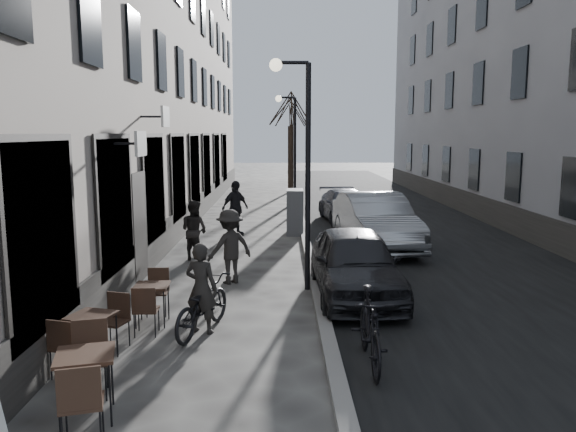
{
  "coord_description": "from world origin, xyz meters",
  "views": [
    {
      "loc": [
        -0.58,
        -6.33,
        3.52
      ],
      "look_at": [
        -0.45,
        5.2,
        1.8
      ],
      "focal_mm": 35.0,
      "sensor_mm": 36.0,
      "label": 1
    }
  ],
  "objects_px": {
    "tree_far": "(290,113)",
    "car_mid": "(375,221)",
    "streetlamp_near": "(300,149)",
    "bistro_set_b": "(92,333)",
    "pedestrian_mid": "(230,247)",
    "bicycle": "(202,305)",
    "pedestrian_far": "(235,208)",
    "moped": "(370,329)",
    "bistro_set_c": "(152,300)",
    "tree_near": "(291,108)",
    "streetlamp_far": "(291,141)",
    "car_near": "(355,263)",
    "bistro_set_a": "(86,379)",
    "pedestrian_near": "(194,230)",
    "car_far": "(346,206)",
    "utility_cabinet": "(295,212)"
  },
  "relations": [
    {
      "from": "tree_far",
      "to": "bistro_set_b",
      "type": "height_order",
      "value": "tree_far"
    },
    {
      "from": "pedestrian_far",
      "to": "streetlamp_near",
      "type": "bearing_deg",
      "value": -118.29
    },
    {
      "from": "bistro_set_a",
      "to": "car_near",
      "type": "xyz_separation_m",
      "value": [
        3.99,
        5.19,
        0.22
      ]
    },
    {
      "from": "moped",
      "to": "bistro_set_c",
      "type": "bearing_deg",
      "value": 153.18
    },
    {
      "from": "tree_far",
      "to": "car_mid",
      "type": "xyz_separation_m",
      "value": [
        2.4,
        -16.38,
        -3.83
      ]
    },
    {
      "from": "bistro_set_a",
      "to": "car_near",
      "type": "relative_size",
      "value": 0.4
    },
    {
      "from": "pedestrian_mid",
      "to": "pedestrian_far",
      "type": "height_order",
      "value": "pedestrian_far"
    },
    {
      "from": "tree_near",
      "to": "tree_far",
      "type": "height_order",
      "value": "same"
    },
    {
      "from": "streetlamp_far",
      "to": "pedestrian_near",
      "type": "xyz_separation_m",
      "value": [
        -2.83,
        -9.01,
        -2.32
      ]
    },
    {
      "from": "bistro_set_b",
      "to": "streetlamp_far",
      "type": "bearing_deg",
      "value": 95.2
    },
    {
      "from": "pedestrian_mid",
      "to": "moped",
      "type": "bearing_deg",
      "value": 84.46
    },
    {
      "from": "car_mid",
      "to": "pedestrian_near",
      "type": "bearing_deg",
      "value": -168.43
    },
    {
      "from": "pedestrian_near",
      "to": "car_mid",
      "type": "xyz_separation_m",
      "value": [
        5.31,
        1.63,
        -0.0
      ]
    },
    {
      "from": "bicycle",
      "to": "pedestrian_near",
      "type": "bearing_deg",
      "value": -60.88
    },
    {
      "from": "utility_cabinet",
      "to": "car_near",
      "type": "relative_size",
      "value": 0.36
    },
    {
      "from": "pedestrian_mid",
      "to": "bicycle",
      "type": "bearing_deg",
      "value": 52.95
    },
    {
      "from": "streetlamp_far",
      "to": "bicycle",
      "type": "bearing_deg",
      "value": -97.05
    },
    {
      "from": "bistro_set_a",
      "to": "pedestrian_near",
      "type": "height_order",
      "value": "pedestrian_near"
    },
    {
      "from": "bicycle",
      "to": "car_near",
      "type": "relative_size",
      "value": 0.43
    },
    {
      "from": "tree_far",
      "to": "moped",
      "type": "xyz_separation_m",
      "value": [
        0.85,
        -25.23,
        -4.08
      ]
    },
    {
      "from": "bicycle",
      "to": "pedestrian_mid",
      "type": "relative_size",
      "value": 1.08
    },
    {
      "from": "streetlamp_far",
      "to": "bistro_set_b",
      "type": "bearing_deg",
      "value": -101.74
    },
    {
      "from": "pedestrian_near",
      "to": "car_far",
      "type": "relative_size",
      "value": 0.39
    },
    {
      "from": "bicycle",
      "to": "car_near",
      "type": "distance_m",
      "value": 3.71
    },
    {
      "from": "tree_near",
      "to": "pedestrian_far",
      "type": "xyz_separation_m",
      "value": [
        -2.07,
        -8.24,
        -3.72
      ]
    },
    {
      "from": "car_far",
      "to": "pedestrian_far",
      "type": "bearing_deg",
      "value": -149.25
    },
    {
      "from": "bicycle",
      "to": "streetlamp_far",
      "type": "bearing_deg",
      "value": -77.88
    },
    {
      "from": "bistro_set_a",
      "to": "moped",
      "type": "height_order",
      "value": "moped"
    },
    {
      "from": "streetlamp_near",
      "to": "tree_far",
      "type": "height_order",
      "value": "tree_far"
    },
    {
      "from": "pedestrian_mid",
      "to": "pedestrian_near",
      "type": "bearing_deg",
      "value": -97.08
    },
    {
      "from": "bicycle",
      "to": "pedestrian_mid",
      "type": "height_order",
      "value": "pedestrian_mid"
    },
    {
      "from": "streetlamp_near",
      "to": "bistro_set_b",
      "type": "xyz_separation_m",
      "value": [
        -3.33,
        -4.03,
        -2.7
      ]
    },
    {
      "from": "streetlamp_near",
      "to": "streetlamp_far",
      "type": "relative_size",
      "value": 1.0
    },
    {
      "from": "tree_far",
      "to": "car_mid",
      "type": "bearing_deg",
      "value": -81.66
    },
    {
      "from": "pedestrian_near",
      "to": "moped",
      "type": "xyz_separation_m",
      "value": [
        3.76,
        -7.22,
        -0.26
      ]
    },
    {
      "from": "bicycle",
      "to": "pedestrian_far",
      "type": "distance_m",
      "value": 9.52
    },
    {
      "from": "streetlamp_near",
      "to": "bistro_set_c",
      "type": "xyz_separation_m",
      "value": [
        -2.81,
        -2.3,
        -2.7
      ]
    },
    {
      "from": "car_mid",
      "to": "moped",
      "type": "bearing_deg",
      "value": -105.44
    },
    {
      "from": "streetlamp_near",
      "to": "bicycle",
      "type": "height_order",
      "value": "streetlamp_near"
    },
    {
      "from": "pedestrian_mid",
      "to": "car_near",
      "type": "xyz_separation_m",
      "value": [
        2.79,
        -1.15,
        -0.13
      ]
    },
    {
      "from": "bicycle",
      "to": "bistro_set_a",
      "type": "bearing_deg",
      "value": 90.93
    },
    {
      "from": "pedestrian_near",
      "to": "car_mid",
      "type": "relative_size",
      "value": 0.33
    },
    {
      "from": "streetlamp_near",
      "to": "pedestrian_far",
      "type": "relative_size",
      "value": 2.69
    },
    {
      "from": "bistro_set_b",
      "to": "pedestrian_mid",
      "type": "relative_size",
      "value": 0.9
    },
    {
      "from": "tree_far",
      "to": "utility_cabinet",
      "type": "bearing_deg",
      "value": -90.08
    },
    {
      "from": "streetlamp_near",
      "to": "car_near",
      "type": "bearing_deg",
      "value": -26.67
    },
    {
      "from": "streetlamp_near",
      "to": "car_far",
      "type": "xyz_separation_m",
      "value": [
        2.16,
        9.8,
        -2.54
      ]
    },
    {
      "from": "bistro_set_b",
      "to": "car_near",
      "type": "distance_m",
      "value": 5.67
    },
    {
      "from": "bistro_set_a",
      "to": "pedestrian_far",
      "type": "xyz_separation_m",
      "value": [
        0.82,
        12.54,
        0.43
      ]
    },
    {
      "from": "pedestrian_near",
      "to": "streetlamp_near",
      "type": "bearing_deg",
      "value": 165.35
    }
  ]
}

